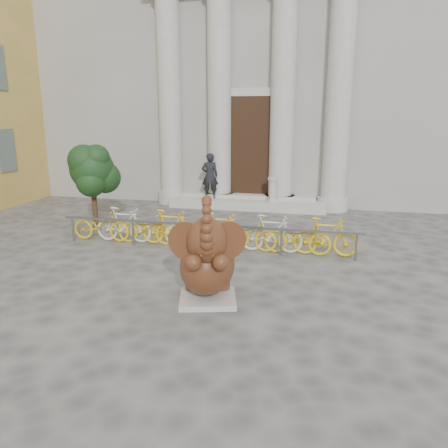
% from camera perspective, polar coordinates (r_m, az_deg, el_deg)
% --- Properties ---
extents(ground, '(80.00, 80.00, 0.00)m').
position_cam_1_polar(ground, '(8.31, -8.62, -11.27)').
color(ground, '#474442').
rests_on(ground, ground).
extents(classical_building, '(22.00, 10.70, 12.00)m').
position_cam_1_polar(classical_building, '(22.20, 5.95, 20.41)').
color(classical_building, gray).
rests_on(classical_building, ground).
extents(entrance_steps, '(6.00, 1.20, 0.36)m').
position_cam_1_polar(entrance_steps, '(16.93, 3.07, 2.69)').
color(entrance_steps, '#A8A59E').
rests_on(entrance_steps, ground).
extents(elephant_statue, '(1.41, 1.70, 2.16)m').
position_cam_1_polar(elephant_statue, '(8.32, -2.18, -5.21)').
color(elephant_statue, '#A8A59E').
rests_on(elephant_statue, ground).
extents(bike_rack, '(8.19, 0.53, 1.00)m').
position_cam_1_polar(bike_rack, '(11.84, -2.35, -0.75)').
color(bike_rack, slate).
rests_on(bike_rack, ground).
extents(tree, '(1.53, 1.40, 2.66)m').
position_cam_1_polar(tree, '(14.13, -16.78, 6.71)').
color(tree, '#332114').
rests_on(tree, ground).
extents(pedestrian, '(0.73, 0.57, 1.75)m').
position_cam_1_polar(pedestrian, '(16.91, -1.86, 6.31)').
color(pedestrian, black).
rests_on(pedestrian, entrance_steps).
extents(balustrade_post, '(0.37, 0.37, 0.91)m').
position_cam_1_polar(balustrade_post, '(16.39, 6.34, 4.37)').
color(balustrade_post, '#A8A59E').
rests_on(balustrade_post, entrance_steps).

